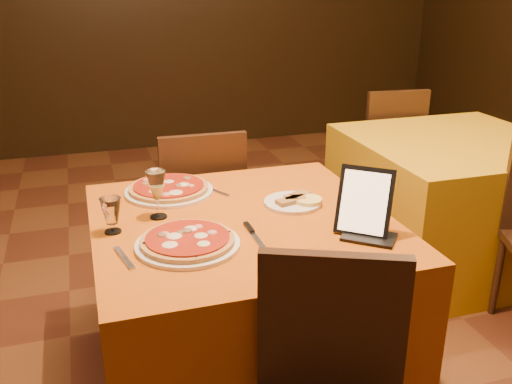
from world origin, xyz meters
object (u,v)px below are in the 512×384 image
object	(u,v)px
chair_side_far	(382,150)
wine_glass	(157,194)
chair_main_far	(198,209)
side_table	(450,202)
water_glass	(111,216)
main_table	(243,305)
pizza_far	(169,189)
pizza_near	(188,242)
tablet	(364,202)

from	to	relation	value
chair_side_far	wine_glass	bearing A→B (deg)	43.90
chair_side_far	chair_main_far	bearing A→B (deg)	30.01
side_table	water_glass	world-z (taller)	water_glass
main_table	wine_glass	xyz separation A→B (m)	(-0.30, 0.11, 0.47)
side_table	pizza_far	xyz separation A→B (m)	(-1.67, -0.34, 0.39)
pizza_near	wine_glass	bearing A→B (deg)	102.14
side_table	pizza_far	distance (m)	1.75
tablet	water_glass	bearing A→B (deg)	-158.01
main_table	water_glass	world-z (taller)	water_glass
wine_glass	tablet	world-z (taller)	tablet
chair_side_far	water_glass	world-z (taller)	chair_side_far
main_table	water_glass	xyz separation A→B (m)	(-0.47, 0.02, 0.44)
chair_side_far	side_table	bearing A→B (deg)	95.39
chair_main_far	water_glass	xyz separation A→B (m)	(-0.47, -0.81, 0.36)
main_table	side_table	distance (m)	1.61
pizza_near	water_glass	size ratio (longest dim) A/B	2.74
chair_main_far	chair_side_far	distance (m)	1.60
main_table	tablet	world-z (taller)	tablet
pizza_near	water_glass	bearing A→B (deg)	140.90
main_table	water_glass	size ratio (longest dim) A/B	8.46
main_table	pizza_near	size ratio (longest dim) A/B	3.09
pizza_near	water_glass	world-z (taller)	water_glass
side_table	water_glass	bearing A→B (deg)	-160.87
water_glass	tablet	world-z (taller)	tablet
main_table	chair_main_far	bearing A→B (deg)	90.00
chair_side_far	wine_glass	world-z (taller)	wine_glass
pizza_far	tablet	bearing A→B (deg)	-45.42
side_table	wine_glass	xyz separation A→B (m)	(-1.75, -0.58, 0.47)
water_glass	pizza_far	bearing A→B (deg)	52.42
main_table	tablet	xyz separation A→B (m)	(0.38, -0.25, 0.49)
main_table	chair_side_far	distance (m)	2.09
main_table	chair_side_far	size ratio (longest dim) A/B	1.21
chair_side_far	wine_glass	xyz separation A→B (m)	(-1.75, -1.39, 0.39)
chair_main_far	wine_glass	size ratio (longest dim) A/B	4.79
side_table	pizza_near	distance (m)	1.93
pizza_far	chair_main_far	bearing A→B (deg)	65.65
side_table	pizza_near	world-z (taller)	pizza_near
main_table	pizza_far	world-z (taller)	pizza_far
chair_side_far	main_table	bearing A→B (deg)	51.31
wine_glass	tablet	distance (m)	0.76
chair_main_far	pizza_near	size ratio (longest dim) A/B	2.56
main_table	wine_glass	size ratio (longest dim) A/B	5.79
wine_glass	water_glass	xyz separation A→B (m)	(-0.17, -0.08, -0.03)
chair_main_far	chair_side_far	bearing A→B (deg)	-153.96
water_glass	chair_side_far	bearing A→B (deg)	37.50
chair_main_far	pizza_near	distance (m)	1.07
chair_side_far	pizza_near	xyz separation A→B (m)	(-1.69, -1.66, 0.31)
chair_side_far	water_glass	size ratio (longest dim) A/B	7.00
wine_glass	chair_main_far	bearing A→B (deg)	67.76
main_table	pizza_near	distance (m)	0.49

